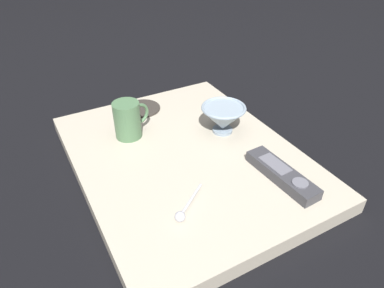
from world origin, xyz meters
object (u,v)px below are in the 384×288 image
(teaspoon, at_px, (183,212))
(tv_remote_near, at_px, (282,174))
(cereal_bowl, at_px, (223,118))
(coffee_mug, at_px, (128,120))
(drink_coaster, at_px, (142,108))

(teaspoon, bearing_deg, tv_remote_near, 178.42)
(cereal_bowl, xyz_separation_m, coffee_mug, (0.23, -0.10, 0.01))
(tv_remote_near, relative_size, drink_coaster, 1.81)
(cereal_bowl, xyz_separation_m, teaspoon, (0.24, 0.23, -0.03))
(cereal_bowl, distance_m, drink_coaster, 0.27)
(cereal_bowl, distance_m, teaspoon, 0.33)
(coffee_mug, bearing_deg, cereal_bowl, 155.85)
(tv_remote_near, bearing_deg, teaspoon, -1.58)
(coffee_mug, height_order, drink_coaster, coffee_mug)
(cereal_bowl, distance_m, tv_remote_near, 0.24)
(cereal_bowl, xyz_separation_m, drink_coaster, (0.15, -0.22, -0.04))
(cereal_bowl, height_order, drink_coaster, cereal_bowl)
(coffee_mug, relative_size, drink_coaster, 0.95)
(coffee_mug, distance_m, tv_remote_near, 0.42)
(tv_remote_near, bearing_deg, cereal_bowl, -87.75)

